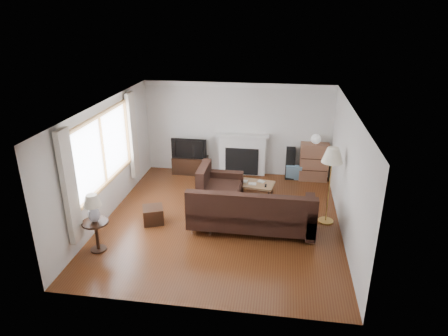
# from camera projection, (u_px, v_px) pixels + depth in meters

# --- Properties ---
(room) EXTENTS (5.10, 5.60, 2.54)m
(room) POSITION_uv_depth(u_px,v_px,m) (222.00, 167.00, 8.19)
(room) COLOR #572A13
(room) RESTS_ON ground
(window) EXTENTS (0.12, 2.74, 1.54)m
(window) POSITION_uv_depth(u_px,v_px,m) (103.00, 150.00, 8.23)
(window) COLOR olive
(window) RESTS_ON room
(curtain_near) EXTENTS (0.10, 0.35, 2.10)m
(curtain_near) POSITION_uv_depth(u_px,v_px,m) (69.00, 187.00, 6.89)
(curtain_near) COLOR beige
(curtain_near) RESTS_ON room
(curtain_far) EXTENTS (0.10, 0.35, 2.10)m
(curtain_far) POSITION_uv_depth(u_px,v_px,m) (133.00, 136.00, 9.67)
(curtain_far) COLOR beige
(curtain_far) RESTS_ON room
(fireplace) EXTENTS (1.40, 0.26, 1.15)m
(fireplace) POSITION_uv_depth(u_px,v_px,m) (242.00, 154.00, 10.84)
(fireplace) COLOR white
(fireplace) RESTS_ON room
(tv_stand) EXTENTS (0.95, 0.43, 0.48)m
(tv_stand) POSITION_uv_depth(u_px,v_px,m) (190.00, 165.00, 11.04)
(tv_stand) COLOR black
(tv_stand) RESTS_ON ground
(television) EXTENTS (0.96, 0.13, 0.56)m
(television) POSITION_uv_depth(u_px,v_px,m) (190.00, 147.00, 10.84)
(television) COLOR black
(television) RESTS_ON tv_stand
(speaker_left) EXTENTS (0.33, 0.36, 0.87)m
(speaker_left) POSITION_uv_depth(u_px,v_px,m) (197.00, 158.00, 10.98)
(speaker_left) COLOR black
(speaker_left) RESTS_ON ground
(speaker_right) EXTENTS (0.24, 0.29, 0.85)m
(speaker_right) POSITION_uv_depth(u_px,v_px,m) (290.00, 163.00, 10.64)
(speaker_right) COLOR black
(speaker_right) RESTS_ON ground
(bookshelf) EXTENTS (0.74, 0.35, 1.01)m
(bookshelf) POSITION_uv_depth(u_px,v_px,m) (314.00, 162.00, 10.51)
(bookshelf) COLOR brown
(bookshelf) RESTS_ON ground
(globe_lamp) EXTENTS (0.25, 0.25, 0.25)m
(globe_lamp) POSITION_uv_depth(u_px,v_px,m) (316.00, 139.00, 10.27)
(globe_lamp) COLOR white
(globe_lamp) RESTS_ON bookshelf
(sectional_sofa) EXTENTS (2.78, 2.03, 0.90)m
(sectional_sofa) POSITION_uv_depth(u_px,v_px,m) (252.00, 209.00, 8.16)
(sectional_sofa) COLOR black
(sectional_sofa) RESTS_ON ground
(coffee_table) EXTENTS (1.08, 0.70, 0.39)m
(coffee_table) POSITION_uv_depth(u_px,v_px,m) (252.00, 190.00, 9.61)
(coffee_table) COLOR #926B45
(coffee_table) RESTS_ON ground
(footstool) EXTENTS (0.54, 0.54, 0.35)m
(footstool) POSITION_uv_depth(u_px,v_px,m) (153.00, 215.00, 8.51)
(footstool) COLOR black
(footstool) RESTS_ON ground
(floor_lamp) EXTENTS (0.48, 0.48, 1.68)m
(floor_lamp) POSITION_uv_depth(u_px,v_px,m) (329.00, 186.00, 8.29)
(floor_lamp) COLOR gold
(floor_lamp) RESTS_ON ground
(side_table) EXTENTS (0.49, 0.49, 0.61)m
(side_table) POSITION_uv_depth(u_px,v_px,m) (97.00, 236.00, 7.49)
(side_table) COLOR black
(side_table) RESTS_ON ground
(table_lamp) EXTENTS (0.34, 0.34, 0.54)m
(table_lamp) POSITION_uv_depth(u_px,v_px,m) (93.00, 209.00, 7.27)
(table_lamp) COLOR silver
(table_lamp) RESTS_ON side_table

